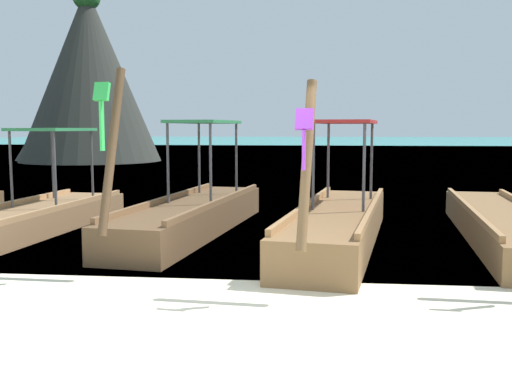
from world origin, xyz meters
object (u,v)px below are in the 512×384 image
object	(u,v)px
longtail_boat_blue_ribbon	(38,214)
longtail_boat_pink_ribbon	(501,225)
longtail_boat_violet_ribbon	(339,223)
karst_rock	(86,79)
longtail_boat_green_ribbon	(192,214)

from	to	relation	value
longtail_boat_blue_ribbon	longtail_boat_pink_ribbon	distance (m)	8.60
longtail_boat_violet_ribbon	karst_rock	size ratio (longest dim) A/B	0.64
longtail_boat_blue_ribbon	longtail_boat_pink_ribbon	xyz separation A→B (m)	(8.60, -0.14, -0.04)
longtail_boat_violet_ribbon	longtail_boat_pink_ribbon	xyz separation A→B (m)	(2.86, 0.59, -0.09)
longtail_boat_violet_ribbon	longtail_boat_pink_ribbon	world-z (taller)	longtail_boat_violet_ribbon
longtail_boat_green_ribbon	longtail_boat_pink_ribbon	world-z (taller)	longtail_boat_green_ribbon
longtail_boat_pink_ribbon	karst_rock	distance (m)	29.02
longtail_boat_violet_ribbon	longtail_boat_pink_ribbon	distance (m)	2.93
longtail_boat_blue_ribbon	longtail_boat_violet_ribbon	distance (m)	5.78
longtail_boat_green_ribbon	longtail_boat_violet_ribbon	size ratio (longest dim) A/B	0.99
longtail_boat_green_ribbon	karst_rock	distance (m)	25.99
longtail_boat_blue_ribbon	longtail_boat_green_ribbon	distance (m)	3.02
karst_rock	longtail_boat_pink_ribbon	bearing A→B (deg)	-54.02
longtail_boat_green_ribbon	longtail_boat_violet_ribbon	bearing A→B (deg)	-16.01
longtail_boat_violet_ribbon	karst_rock	xyz separation A→B (m)	(-13.97, 23.78, 4.43)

